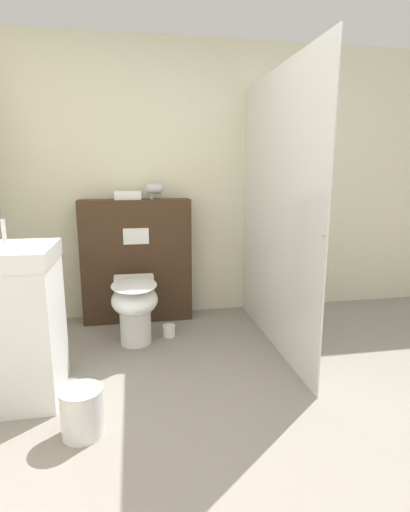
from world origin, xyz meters
name	(u,v)px	position (x,y,z in m)	size (l,w,h in m)	color
ground_plane	(237,447)	(0.00, 0.00, 0.00)	(12.00, 12.00, 0.00)	gray
wall_back	(183,183)	(0.00, 2.06, 1.25)	(8.00, 0.06, 2.50)	beige
partition_panel	(137,261)	(-0.45, 1.89, 0.56)	(0.98, 0.23, 1.11)	#3D2819
shower_glass	(276,213)	(0.60, 1.19, 1.04)	(0.04, 1.69, 2.09)	silver
toilet	(135,304)	(-0.48, 1.32, 0.34)	(0.35, 0.60, 0.52)	white
sink_vanity	(6,324)	(-1.23, 0.70, 0.47)	(0.61, 0.54, 1.07)	white
hair_drier	(155,189)	(-0.27, 1.90, 1.20)	(0.15, 0.09, 0.13)	#B7B7BC
folded_towel	(128,195)	(-0.51, 1.89, 1.15)	(0.23, 0.14, 0.07)	white
spare_toilet_roll	(169,331)	(-0.21, 1.44, 0.05)	(0.10, 0.10, 0.10)	white
waste_bin	(82,412)	(-0.77, 0.25, 0.13)	(0.22, 0.22, 0.26)	silver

